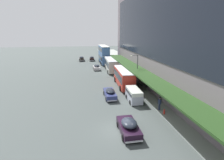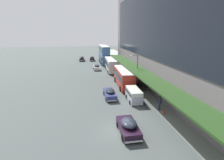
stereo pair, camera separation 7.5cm
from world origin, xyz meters
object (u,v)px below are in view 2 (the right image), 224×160
(transit_bus_kerbside_front, at_px, (104,54))
(sedan_lead_near, at_px, (82,59))
(sedan_far_back, at_px, (92,58))
(vw_van, at_px, (134,94))
(sedan_lead_mid, at_px, (128,126))
(street_lamp, at_px, (136,68))
(sedan_trailing_near, at_px, (110,93))
(pedestrian_at_kerb, at_px, (159,103))
(transit_bus_kerbside_far, at_px, (124,77))
(fire_hydrant, at_px, (164,112))
(sedan_oncoming_front, at_px, (97,67))
(transit_bus_kerbside_rear, at_px, (111,64))
(sedan_second_near, at_px, (103,57))

(transit_bus_kerbside_front, distance_m, sedan_lead_near, 10.87)
(sedan_lead_near, distance_m, sedan_far_back, 3.85)
(sedan_far_back, distance_m, vw_van, 41.63)
(sedan_lead_mid, relative_size, street_lamp, 0.72)
(transit_bus_kerbside_front, bearing_deg, sedan_trailing_near, -95.64)
(sedan_far_back, relative_size, pedestrian_at_kerb, 2.56)
(transit_bus_kerbside_far, height_order, sedan_lead_mid, transit_bus_kerbside_far)
(transit_bus_kerbside_front, xyz_separation_m, fire_hydrant, (2.73, -39.75, -2.77))
(sedan_oncoming_front, bearing_deg, sedan_trailing_near, -89.57)
(transit_bus_kerbside_rear, xyz_separation_m, street_lamp, (2.40, -15.10, 1.84))
(transit_bus_kerbside_far, height_order, sedan_lead_near, transit_bus_kerbside_far)
(vw_van, distance_m, fire_hydrant, 6.09)
(sedan_trailing_near, relative_size, sedan_second_near, 1.11)
(pedestrian_at_kerb, bearing_deg, sedan_far_back, 97.86)
(transit_bus_kerbside_front, xyz_separation_m, transit_bus_kerbside_far, (0.55, -26.32, -1.32))
(sedan_trailing_near, xyz_separation_m, street_lamp, (6.01, 5.03, 3.04))
(transit_bus_kerbside_far, bearing_deg, transit_bus_kerbside_front, 91.20)
(sedan_lead_mid, relative_size, sedan_trailing_near, 0.93)
(transit_bus_kerbside_rear, relative_size, sedan_oncoming_front, 2.19)
(sedan_far_back, distance_m, pedestrian_at_kerb, 46.05)
(sedan_far_back, distance_m, sedan_second_near, 5.16)
(sedan_trailing_near, relative_size, street_lamp, 0.78)
(pedestrian_at_kerb, bearing_deg, vw_van, 120.09)
(sedan_second_near, distance_m, fire_hydrant, 49.69)
(transit_bus_kerbside_rear, relative_size, street_lamp, 1.68)
(street_lamp, bearing_deg, sedan_oncoming_front, 109.31)
(transit_bus_kerbside_rear, bearing_deg, transit_bus_kerbside_far, -89.44)
(transit_bus_kerbside_far, relative_size, sedan_far_back, 2.05)
(sedan_far_back, xyz_separation_m, sedan_second_near, (4.42, 2.67, 0.01))
(sedan_lead_mid, xyz_separation_m, sedan_lead_near, (-4.55, 50.49, 0.00))
(fire_hydrant, bearing_deg, transit_bus_kerbside_front, 93.93)
(sedan_trailing_near, distance_m, sedan_far_back, 39.55)
(sedan_lead_near, relative_size, sedan_oncoming_front, 1.04)
(transit_bus_kerbside_rear, xyz_separation_m, transit_bus_kerbside_far, (0.14, -14.12, -0.02))
(transit_bus_kerbside_front, xyz_separation_m, vw_van, (0.26, -34.23, -2.16))
(sedan_trailing_near, bearing_deg, sedan_lead_near, 96.13)
(transit_bus_kerbside_rear, relative_size, fire_hydrant, 14.94)
(sedan_lead_mid, bearing_deg, pedestrian_at_kerb, 39.39)
(transit_bus_kerbside_rear, xyz_separation_m, vw_van, (-0.15, -22.03, -0.87))
(sedan_second_near, bearing_deg, sedan_oncoming_front, -101.99)
(fire_hydrant, bearing_deg, vw_van, 114.12)
(transit_bus_kerbside_rear, distance_m, street_lamp, 15.40)
(sedan_lead_near, bearing_deg, street_lamp, -73.54)
(sedan_lead_mid, height_order, sedan_oncoming_front, sedan_lead_mid)
(sedan_lead_near, height_order, sedan_oncoming_front, sedan_lead_near)
(sedan_trailing_near, xyz_separation_m, sedan_lead_near, (-4.27, 39.83, 0.03))
(sedan_trailing_near, xyz_separation_m, sedan_oncoming_front, (-0.17, 22.66, -0.03))
(sedan_trailing_near, distance_m, sedan_oncoming_front, 22.66)
(sedan_lead_mid, xyz_separation_m, street_lamp, (5.73, 15.69, 3.02))
(sedan_lead_mid, distance_m, sedan_oncoming_front, 33.32)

